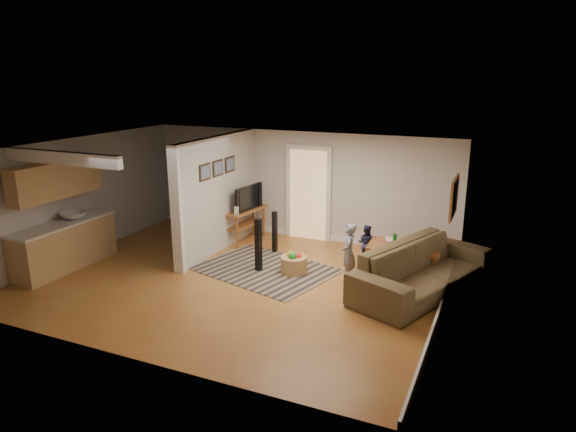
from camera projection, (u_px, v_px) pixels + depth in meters
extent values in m
plane|color=brown|center=(236.00, 280.00, 9.70)|extent=(7.50, 7.50, 0.00)
cube|color=#B8B5B1|center=(298.00, 185.00, 12.01)|extent=(7.50, 0.04, 2.50)
cube|color=#B8B5B1|center=(79.00, 197.00, 10.82)|extent=(0.04, 6.00, 2.50)
cube|color=#B8B5B1|center=(447.00, 243.00, 7.91)|extent=(0.04, 6.00, 2.50)
cube|color=white|center=(232.00, 148.00, 9.03)|extent=(7.50, 6.00, 0.04)
cube|color=#B8B5B1|center=(219.00, 194.00, 11.11)|extent=(0.15, 3.10, 2.50)
cube|color=white|center=(177.00, 211.00, 9.74)|extent=(0.22, 0.10, 2.50)
cube|color=white|center=(297.00, 234.00, 12.30)|extent=(7.50, 0.04, 0.12)
cube|color=white|center=(438.00, 313.00, 8.24)|extent=(0.04, 6.00, 0.12)
cube|color=#D8B272|center=(308.00, 195.00, 11.89)|extent=(0.90, 0.06, 2.10)
cube|color=tan|center=(65.00, 246.00, 10.20)|extent=(0.60, 2.20, 0.90)
cube|color=beige|center=(62.00, 224.00, 10.08)|extent=(0.64, 2.24, 0.05)
cube|color=tan|center=(56.00, 180.00, 9.85)|extent=(0.35, 2.00, 0.70)
imported|color=silver|center=(74.00, 219.00, 10.34)|extent=(0.54, 0.54, 0.19)
cube|color=black|center=(205.00, 172.00, 10.34)|extent=(0.03, 0.40, 0.34)
cube|color=black|center=(218.00, 168.00, 10.78)|extent=(0.03, 0.40, 0.34)
cube|color=black|center=(230.00, 164.00, 11.22)|extent=(0.03, 0.40, 0.34)
cube|color=brown|center=(454.00, 197.00, 8.67)|extent=(0.04, 0.90, 0.68)
cube|color=black|center=(265.00, 269.00, 10.22)|extent=(3.00, 2.51, 0.01)
imported|color=#494324|center=(421.00, 292.00, 9.17)|extent=(2.20, 3.20, 0.87)
cube|color=brown|center=(404.00, 247.00, 9.99)|extent=(1.42, 0.89, 0.07)
cube|color=silver|center=(404.00, 247.00, 9.98)|extent=(0.89, 0.54, 0.02)
cube|color=brown|center=(403.00, 263.00, 10.07)|extent=(1.30, 0.77, 0.03)
cube|color=brown|center=(370.00, 261.00, 9.96)|extent=(0.09, 0.09, 0.50)
cube|color=brown|center=(434.00, 269.00, 9.56)|extent=(0.09, 0.09, 0.50)
cube|color=brown|center=(376.00, 251.00, 10.54)|extent=(0.09, 0.09, 0.50)
cube|color=brown|center=(437.00, 258.00, 10.14)|extent=(0.09, 0.09, 0.50)
imported|color=navy|center=(420.00, 245.00, 10.01)|extent=(0.24, 0.24, 0.24)
cylinder|color=#166016|center=(395.00, 241.00, 9.84)|extent=(0.08, 0.08, 0.28)
imported|color=#998C4C|center=(386.00, 240.00, 10.30)|extent=(0.31, 0.36, 0.03)
imported|color=#66594C|center=(409.00, 250.00, 9.73)|extent=(0.28, 0.36, 0.03)
cube|color=brown|center=(245.00, 210.00, 11.76)|extent=(0.61, 1.27, 0.05)
cube|color=brown|center=(245.00, 224.00, 11.85)|extent=(0.55, 1.16, 0.03)
cylinder|color=brown|center=(226.00, 230.00, 11.50)|extent=(0.05, 0.05, 0.75)
cylinder|color=brown|center=(253.00, 219.00, 12.37)|extent=(0.05, 0.05, 0.75)
cylinder|color=brown|center=(237.00, 232.00, 11.35)|extent=(0.05, 0.05, 0.75)
cylinder|color=brown|center=(264.00, 221.00, 12.22)|extent=(0.05, 0.05, 0.75)
imported|color=black|center=(246.00, 209.00, 11.75)|extent=(0.26, 0.99, 0.57)
cylinder|color=white|center=(236.00, 210.00, 11.30)|extent=(0.10, 0.10, 0.18)
cube|color=black|center=(258.00, 245.00, 10.02)|extent=(0.13, 0.13, 1.07)
cube|color=black|center=(275.00, 232.00, 11.11)|extent=(0.11, 0.11, 0.91)
cylinder|color=olive|center=(294.00, 265.00, 10.00)|extent=(0.51, 0.51, 0.33)
sphere|color=red|center=(298.00, 257.00, 9.97)|extent=(0.16, 0.16, 0.16)
sphere|color=gold|center=(291.00, 255.00, 10.00)|extent=(0.16, 0.16, 0.16)
sphere|color=#228829|center=(292.00, 256.00, 9.88)|extent=(0.16, 0.16, 0.16)
imported|color=slate|center=(348.00, 281.00, 9.68)|extent=(0.35, 0.46, 1.12)
imported|color=#202243|center=(365.00, 261.00, 10.66)|extent=(0.41, 0.33, 0.79)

